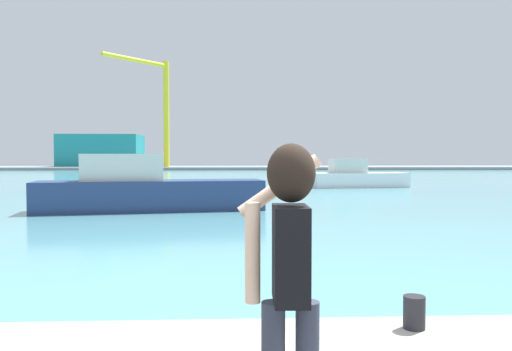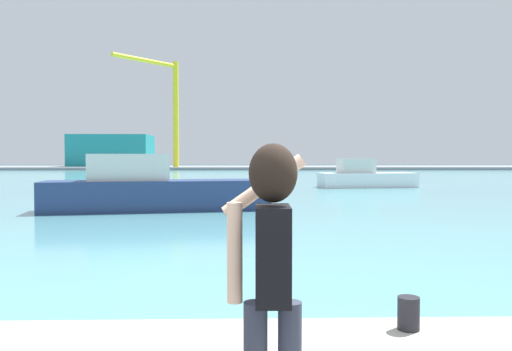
% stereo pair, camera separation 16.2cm
% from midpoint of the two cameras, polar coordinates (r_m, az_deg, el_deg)
% --- Properties ---
extents(ground_plane, '(220.00, 220.00, 0.00)m').
position_cam_midpoint_polar(ground_plane, '(53.14, -0.68, -0.27)').
color(ground_plane, '#334751').
extents(harbor_water, '(140.00, 100.00, 0.02)m').
position_cam_midpoint_polar(harbor_water, '(55.14, -0.70, -0.17)').
color(harbor_water, '#599EA8').
rests_on(harbor_water, ground_plane).
extents(far_shore_dock, '(140.00, 20.00, 0.51)m').
position_cam_midpoint_polar(far_shore_dock, '(95.12, -1.02, 0.90)').
color(far_shore_dock, gray).
rests_on(far_shore_dock, ground_plane).
extents(person_photographer, '(0.53, 0.55, 1.74)m').
position_cam_midpoint_polar(person_photographer, '(2.94, 3.30, -9.58)').
color(person_photographer, '#2D3342').
rests_on(person_photographer, quay_promenade).
extents(harbor_bollard, '(0.21, 0.21, 0.32)m').
position_cam_midpoint_polar(harbor_bollard, '(5.23, 17.84, -14.71)').
color(harbor_bollard, black).
rests_on(harbor_bollard, quay_promenade).
extents(boat_moored, '(9.08, 3.48, 2.26)m').
position_cam_midpoint_polar(boat_moored, '(20.42, -11.44, -1.65)').
color(boat_moored, navy).
rests_on(boat_moored, harbor_water).
extents(boat_moored_2, '(7.06, 3.03, 2.05)m').
position_cam_midpoint_polar(boat_moored_2, '(36.53, 12.43, -0.19)').
color(boat_moored_2, white).
rests_on(boat_moored_2, harbor_water).
extents(warehouse_left, '(14.71, 9.24, 5.97)m').
position_cam_midpoint_polar(warehouse_left, '(99.84, -16.04, 2.73)').
color(warehouse_left, teal).
rests_on(warehouse_left, far_shore_dock).
extents(port_crane, '(9.29, 10.88, 18.62)m').
position_cam_midpoint_polar(port_crane, '(89.64, -9.89, 8.33)').
color(port_crane, yellow).
rests_on(port_crane, far_shore_dock).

